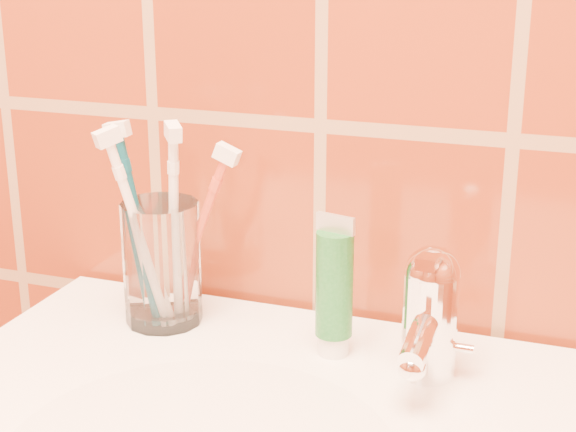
% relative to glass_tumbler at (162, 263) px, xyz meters
% --- Properties ---
extents(glass_tumbler, '(0.09, 0.09, 0.12)m').
position_rel_glass_tumbler_xyz_m(glass_tumbler, '(0.00, 0.00, 0.00)').
color(glass_tumbler, white).
rests_on(glass_tumbler, pedestal_sink).
extents(toothpaste_tube, '(0.04, 0.03, 0.13)m').
position_rel_glass_tumbler_xyz_m(toothpaste_tube, '(0.18, -0.01, 0.00)').
color(toothpaste_tube, white).
rests_on(toothpaste_tube, pedestal_sink).
extents(faucet, '(0.05, 0.11, 0.12)m').
position_rel_glass_tumbler_xyz_m(faucet, '(0.27, -0.03, 0.00)').
color(faucet, white).
rests_on(faucet, pedestal_sink).
extents(toothbrush_0, '(0.12, 0.13, 0.22)m').
position_rel_glass_tumbler_xyz_m(toothbrush_0, '(-0.01, -0.03, 0.04)').
color(toothbrush_0, white).
rests_on(toothbrush_0, glass_tumbler).
extents(toothbrush_1, '(0.07, 0.06, 0.21)m').
position_rel_glass_tumbler_xyz_m(toothbrush_1, '(-0.02, -0.01, 0.04)').
color(toothbrush_1, '#0B4B61').
rests_on(toothbrush_1, glass_tumbler).
extents(toothbrush_2, '(0.08, 0.09, 0.22)m').
position_rel_glass_tumbler_xyz_m(toothbrush_2, '(0.02, -0.01, 0.04)').
color(toothbrush_2, white).
rests_on(toothbrush_2, glass_tumbler).
extents(toothbrush_3, '(0.09, 0.09, 0.18)m').
position_rel_glass_tumbler_xyz_m(toothbrush_3, '(0.03, 0.01, 0.03)').
color(toothbrush_3, '#BA4128').
rests_on(toothbrush_3, glass_tumbler).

